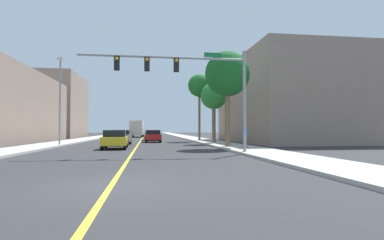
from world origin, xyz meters
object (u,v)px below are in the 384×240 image
at_px(delivery_truck, 137,129).
at_px(pedestrian, 245,137).
at_px(palm_far, 199,86).
at_px(car_gray, 121,137).
at_px(palm_near, 227,75).
at_px(street_lamp, 60,96).
at_px(car_black, 152,134).
at_px(car_red, 153,136).
at_px(car_yellow, 115,139).
at_px(car_silver, 122,134).
at_px(traffic_signal_mast, 190,76).
at_px(car_blue, 151,135).
at_px(palm_mid, 214,97).

xyz_separation_m(delivery_truck, pedestrian, (9.13, -39.69, -0.71)).
xyz_separation_m(palm_far, car_gray, (-9.09, -8.38, -6.30)).
relative_size(palm_near, car_gray, 1.77).
distance_m(street_lamp, car_black, 33.54).
height_order(palm_near, car_red, palm_near).
relative_size(car_yellow, car_silver, 0.99).
height_order(traffic_signal_mast, delivery_truck, traffic_signal_mast).
bearing_deg(traffic_signal_mast, delivery_truck, 96.20).
bearing_deg(pedestrian, traffic_signal_mast, 87.90).
xyz_separation_m(car_blue, car_yellow, (-3.02, -18.23, 0.01)).
distance_m(palm_mid, car_gray, 10.39).
bearing_deg(palm_mid, delivery_truck, 106.72).
bearing_deg(palm_mid, car_yellow, -143.77).
distance_m(palm_mid, delivery_truck, 31.28).
height_order(palm_mid, car_gray, palm_mid).
distance_m(street_lamp, car_red, 11.91).
bearing_deg(car_gray, palm_far, 44.46).
bearing_deg(street_lamp, delivery_truck, 79.40).
bearing_deg(palm_far, street_lamp, -148.16).
height_order(palm_far, car_yellow, palm_far).
xyz_separation_m(car_silver, pedestrian, (11.72, -36.40, 0.25)).
relative_size(traffic_signal_mast, palm_far, 1.20).
bearing_deg(street_lamp, car_gray, 6.78).
distance_m(palm_near, pedestrian, 5.78).
xyz_separation_m(car_blue, car_black, (0.25, 18.89, -0.05)).
distance_m(street_lamp, palm_far, 17.30).
xyz_separation_m(traffic_signal_mast, car_yellow, (-5.10, 6.17, -4.05)).
distance_m(street_lamp, car_blue, 16.21).
height_order(car_blue, car_gray, car_gray).
xyz_separation_m(palm_mid, pedestrian, (0.18, -9.89, -3.98)).
distance_m(car_silver, delivery_truck, 4.29).
height_order(palm_far, pedestrian, palm_far).
bearing_deg(pedestrian, palm_near, -25.59).
bearing_deg(car_yellow, car_black, 83.32).
distance_m(car_red, pedestrian, 16.49).
bearing_deg(traffic_signal_mast, car_blue, 94.87).
relative_size(car_yellow, car_gray, 0.88).
xyz_separation_m(traffic_signal_mast, car_red, (-1.92, 18.35, -4.06)).
relative_size(palm_far, car_gray, 1.93).
bearing_deg(car_black, car_yellow, -95.01).
height_order(car_blue, car_red, car_red).
height_order(traffic_signal_mast, car_silver, traffic_signal_mast).
bearing_deg(car_black, palm_near, -81.26).
distance_m(traffic_signal_mast, car_blue, 24.81).
xyz_separation_m(car_black, delivery_truck, (-2.83, -0.45, 0.99)).
relative_size(palm_near, car_blue, 1.73).
distance_m(car_silver, car_black, 6.59).
bearing_deg(car_red, street_lamp, -139.94).
bearing_deg(car_yellow, car_gray, 88.73).
bearing_deg(palm_far, car_yellow, -122.87).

